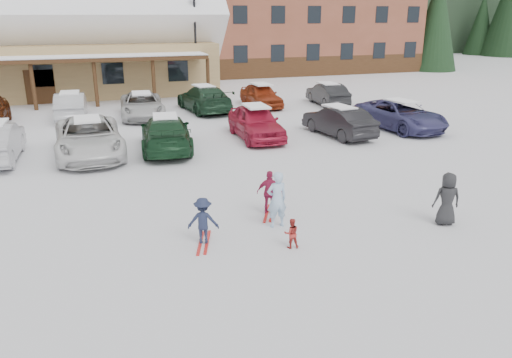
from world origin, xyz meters
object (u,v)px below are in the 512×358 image
object	(u,v)px
parked_car_6	(400,115)
parked_car_9	(71,106)
child_magenta	(270,193)
parked_car_13	(328,94)
adult_skier	(277,199)
bystander_dark	(447,199)
parked_car_3	(166,133)
parked_car_12	(261,95)
lamp_post	(195,41)
parked_car_2	(89,137)
child_navy	(203,221)
parked_car_10	(142,105)
parked_car_5	(339,121)
parked_car_4	(256,122)
day_lodge	(9,38)
parked_car_11	(204,99)
toddler_red	(291,233)

from	to	relation	value
parked_car_6	parked_car_9	xyz separation A→B (m)	(-15.87, 8.14, 0.01)
child_magenta	parked_car_13	distance (m)	18.86
adult_skier	bystander_dark	distance (m)	4.72
parked_car_3	parked_car_12	size ratio (longest dim) A/B	1.21
parked_car_3	adult_skier	bearing A→B (deg)	106.56
child_magenta	parked_car_9	distance (m)	17.61
parked_car_6	parked_car_9	distance (m)	17.84
lamp_post	parked_car_2	size ratio (longest dim) A/B	1.20
child_navy	parked_car_2	xyz separation A→B (m)	(-2.59, 9.61, 0.16)
adult_skier	parked_car_12	bearing A→B (deg)	-110.85
parked_car_10	parked_car_5	bearing A→B (deg)	-37.86
child_magenta	adult_skier	bearing A→B (deg)	107.62
bystander_dark	parked_car_4	size ratio (longest dim) A/B	0.33
parked_car_10	parked_car_12	bearing A→B (deg)	12.19
lamp_post	bystander_dark	size ratio (longest dim) A/B	4.49
day_lodge	child_magenta	distance (m)	29.13
bystander_dark	parked_car_6	distance (m)	12.27
child_navy	parked_car_11	size ratio (longest dim) A/B	0.23
parked_car_4	parked_car_12	xyz separation A→B (m)	(3.00, 7.84, -0.06)
day_lodge	parked_car_12	bearing A→B (deg)	-34.72
bystander_dark	parked_car_9	world-z (taller)	bystander_dark
adult_skier	parked_car_13	world-z (taller)	adult_skier
parked_car_3	parked_car_12	world-z (taller)	parked_car_3
day_lodge	bystander_dark	size ratio (longest dim) A/B	19.35
lamp_post	parked_car_9	bearing A→B (deg)	-143.20
child_magenta	parked_car_4	xyz separation A→B (m)	(2.58, 8.94, 0.12)
lamp_post	child_magenta	bearing A→B (deg)	-97.05
parked_car_10	bystander_dark	bearing A→B (deg)	-66.87
child_navy	parked_car_10	xyz separation A→B (m)	(0.39, 17.01, 0.08)
parked_car_4	parked_car_6	bearing A→B (deg)	-1.92
day_lodge	parked_car_9	bearing A→B (deg)	-69.80
bystander_dark	parked_car_5	bearing A→B (deg)	-84.82
parked_car_10	parked_car_11	distance (m)	3.84
parked_car_2	parked_car_11	distance (m)	10.60
parked_car_11	parked_car_3	bearing A→B (deg)	60.33
toddler_red	child_magenta	bearing A→B (deg)	-87.63
adult_skier	parked_car_3	size ratio (longest dim) A/B	0.31
adult_skier	parked_car_11	xyz separation A→B (m)	(1.99, 17.41, -0.03)
child_navy	parked_car_13	distance (m)	21.24
parked_car_13	parked_car_5	bearing A→B (deg)	70.88
day_lodge	parked_car_5	size ratio (longest dim) A/B	6.74
adult_skier	parked_car_12	size ratio (longest dim) A/B	0.38
child_navy	parked_car_3	xyz separation A→B (m)	(0.56, 9.54, 0.12)
day_lodge	parked_car_3	xyz separation A→B (m)	(7.87, -19.10, -3.20)
toddler_red	parked_car_4	world-z (taller)	parked_car_4
parked_car_11	parked_car_13	size ratio (longest dim) A/B	1.26
bystander_dark	parked_car_3	bearing A→B (deg)	-43.07
parked_car_10	parked_car_3	bearing A→B (deg)	-84.84
parked_car_2	parked_car_9	size ratio (longest dim) A/B	1.27
parked_car_4	parked_car_12	size ratio (longest dim) A/B	1.08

